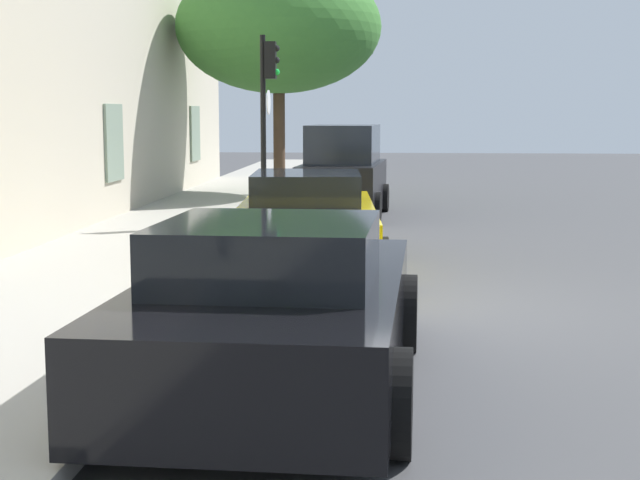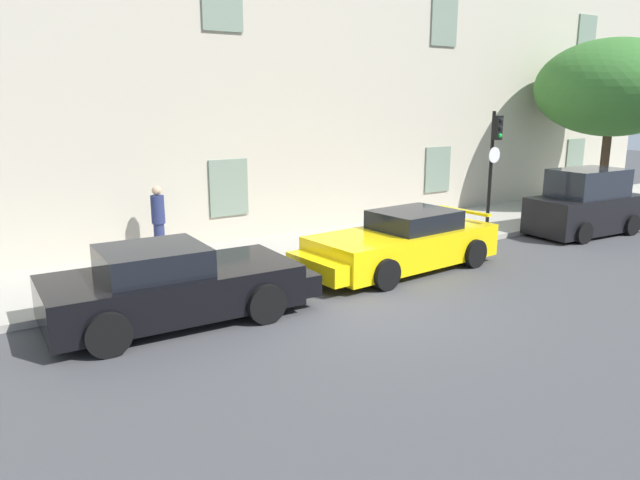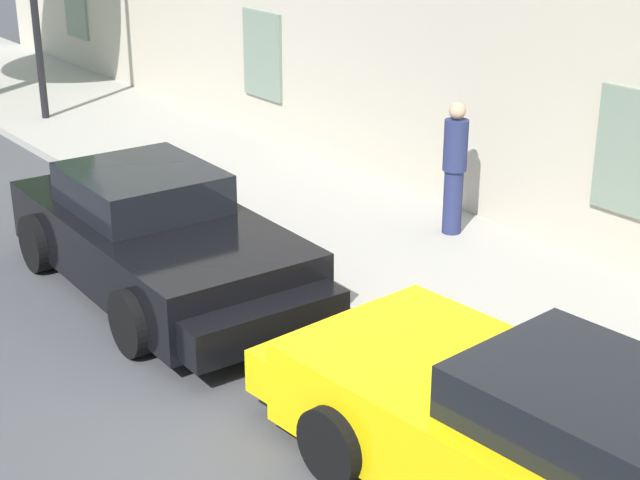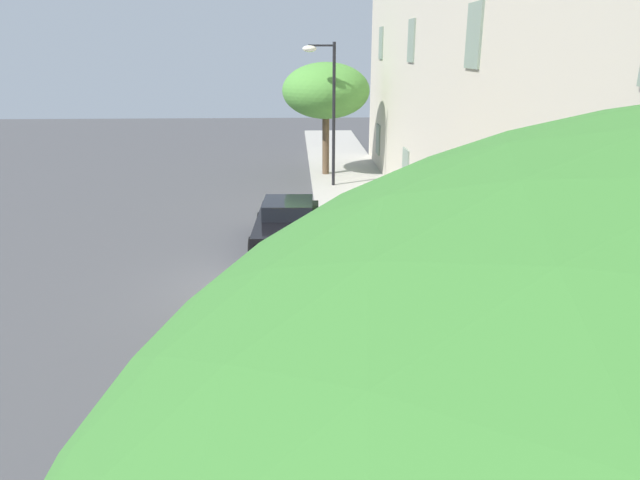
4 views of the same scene
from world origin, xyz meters
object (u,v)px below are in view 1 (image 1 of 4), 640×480
at_px(sportscar_red_lead, 279,309).
at_px(traffic_light, 267,96).
at_px(sportscar_yellow_flank, 306,230).
at_px(hatchback_parked, 343,176).
at_px(tree_near_kerb, 279,27).

bearing_deg(sportscar_red_lead, traffic_light, 8.02).
bearing_deg(traffic_light, sportscar_yellow_flank, -165.98).
relative_size(sportscar_yellow_flank, hatchback_parked, 1.39).
bearing_deg(tree_near_kerb, traffic_light, -175.03).
bearing_deg(sportscar_yellow_flank, tree_near_kerb, 8.71).
height_order(sportscar_yellow_flank, hatchback_parked, hatchback_parked).
bearing_deg(tree_near_kerb, hatchback_parked, -154.23).
relative_size(tree_near_kerb, traffic_light, 1.68).
height_order(hatchback_parked, tree_near_kerb, tree_near_kerb).
height_order(sportscar_yellow_flank, traffic_light, traffic_light).
xyz_separation_m(hatchback_parked, traffic_light, (-2.69, 1.25, 1.62)).
bearing_deg(hatchback_parked, sportscar_yellow_flank, 178.83).
xyz_separation_m(sportscar_yellow_flank, tree_near_kerb, (10.83, 1.66, 3.66)).
height_order(sportscar_red_lead, traffic_light, traffic_light).
height_order(sportscar_red_lead, tree_near_kerb, tree_near_kerb).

